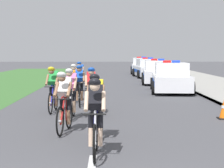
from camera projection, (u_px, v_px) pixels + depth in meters
kerb_edge at (200, 94)px, 18.42m from camera, size 0.16×60.00×0.13m
lane_markings_centre at (99, 114)px, 12.83m from camera, size 0.14×21.60×0.01m
cyclist_lead at (95, 116)px, 7.48m from camera, size 0.42×1.72×1.56m
cyclist_second at (96, 106)px, 8.93m from camera, size 0.45×1.72×1.56m
cyclist_third at (64, 101)px, 9.79m from camera, size 0.46×1.72×1.56m
cyclist_fourth at (71, 93)px, 11.75m from camera, size 0.43×1.72×1.56m
cyclist_fifth at (91, 90)px, 12.64m from camera, size 0.43×1.72×1.56m
cyclist_sixth at (53, 89)px, 13.13m from camera, size 0.43×1.72×1.56m
cyclist_seventh at (79, 85)px, 14.65m from camera, size 0.44×1.72×1.56m
cyclist_eighth at (75, 82)px, 15.94m from camera, size 0.44×1.72×1.56m
cyclist_ninth at (80, 76)px, 20.11m from camera, size 0.45×1.72×1.56m
police_car_nearest at (171, 79)px, 19.81m from camera, size 2.29×4.54×1.59m
police_car_second at (157, 73)px, 25.14m from camera, size 2.25×4.52×1.59m
police_car_third at (147, 69)px, 31.46m from camera, size 2.23×4.51×1.59m
police_car_furthest at (141, 66)px, 37.08m from camera, size 2.18×4.49×1.59m
traffic_cone_near at (224, 109)px, 11.80m from camera, size 0.36×0.36×0.64m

